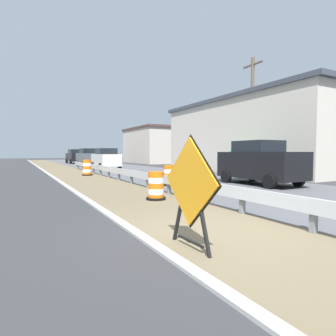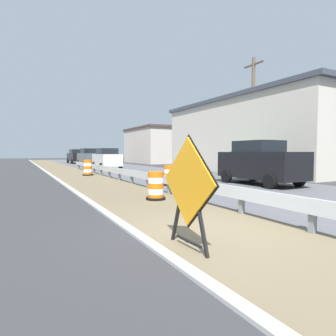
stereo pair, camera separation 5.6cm
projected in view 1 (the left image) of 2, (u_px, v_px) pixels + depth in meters
ground_plane at (212, 235)px, 5.52m from camera, size 160.00×160.00×0.00m
median_dirt_strip at (228, 232)px, 5.71m from camera, size 3.22×120.00×0.01m
curb_near_edge at (152, 245)px, 4.90m from camera, size 0.20×120.00×0.11m
warning_sign_diamond at (190, 187)px, 4.68m from camera, size 0.10×1.56×1.91m
traffic_barrel_nearest at (156, 187)px, 9.57m from camera, size 0.67×0.67×0.95m
traffic_barrel_close at (169, 176)px, 13.68m from camera, size 0.65×0.65×0.99m
traffic_barrel_mid at (87, 168)px, 19.53m from camera, size 0.72×0.72×1.09m
car_lead_near_lane at (75, 156)px, 40.93m from camera, size 2.06×4.67×2.04m
car_trailing_near_lane at (84, 155)px, 51.12m from camera, size 2.18×4.33×2.05m
car_lead_far_lane at (106, 159)px, 27.24m from camera, size 2.08×4.65×1.99m
car_mid_far_lane at (107, 157)px, 38.76m from camera, size 2.11×4.68×1.97m
car_trailing_far_lane at (88, 157)px, 32.89m from camera, size 2.21×4.42×2.05m
car_distant_a at (260, 163)px, 14.09m from camera, size 2.15×4.40×2.19m
roadside_shop_near at (261, 136)px, 23.76m from camera, size 8.98×16.41×5.89m
roadside_shop_far at (154, 145)px, 43.10m from camera, size 6.48×10.91×5.31m
utility_pole_near at (252, 114)px, 20.28m from camera, size 0.24×1.80×8.35m
bush_roadside at (247, 162)px, 19.17m from camera, size 3.42×3.42×1.95m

